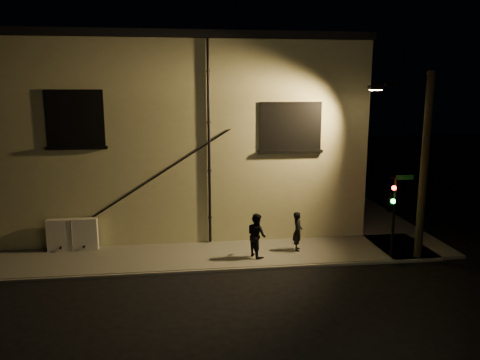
{
  "coord_description": "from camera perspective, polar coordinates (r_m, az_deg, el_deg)",
  "views": [
    {
      "loc": [
        -3.01,
        -16.02,
        6.6
      ],
      "look_at": [
        -0.67,
        1.8,
        3.01
      ],
      "focal_mm": 35.0,
      "sensor_mm": 36.0,
      "label": 1
    }
  ],
  "objects": [
    {
      "name": "sidewalk",
      "position": [
        21.84,
        4.07,
        -6.16
      ],
      "size": [
        21.0,
        16.0,
        0.12
      ],
      "color": "#67675D",
      "rests_on": "ground"
    },
    {
      "name": "building",
      "position": [
        25.11,
        -7.46,
        6.18
      ],
      "size": [
        16.2,
        12.23,
        8.8
      ],
      "color": "beige",
      "rests_on": "ground"
    },
    {
      "name": "pedestrian_b",
      "position": [
        18.18,
        2.03,
        -6.72
      ],
      "size": [
        0.93,
        1.03,
        1.72
      ],
      "primitive_type": "imported",
      "rotation": [
        0.0,
        0.0,
        1.99
      ],
      "color": "black",
      "rests_on": "sidewalk"
    },
    {
      "name": "ground",
      "position": [
        17.59,
        2.99,
        -10.77
      ],
      "size": [
        90.0,
        90.0,
        0.0
      ],
      "primitive_type": "plane",
      "color": "black"
    },
    {
      "name": "pedestrian_a",
      "position": [
        19.0,
        7.03,
        -6.22
      ],
      "size": [
        0.49,
        0.64,
        1.59
      ],
      "primitive_type": "imported",
      "rotation": [
        0.0,
        0.0,
        1.37
      ],
      "color": "black",
      "rests_on": "sidewalk"
    },
    {
      "name": "traffic_signal",
      "position": [
        18.58,
        17.9,
        -2.73
      ],
      "size": [
        1.31,
        1.89,
        3.21
      ],
      "color": "black",
      "rests_on": "sidewalk"
    },
    {
      "name": "streetlamp_pole",
      "position": [
        18.78,
        21.24,
        1.98
      ],
      "size": [
        2.02,
        1.39,
        7.18
      ],
      "color": "black",
      "rests_on": "ground"
    },
    {
      "name": "utility_cabinet",
      "position": [
        20.08,
        -19.73,
        -6.28
      ],
      "size": [
        1.97,
        0.33,
        1.29
      ],
      "primitive_type": "cube",
      "color": "silver",
      "rests_on": "sidewalk"
    }
  ]
}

